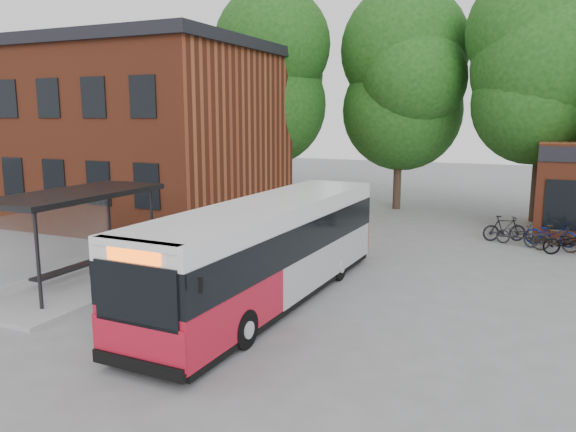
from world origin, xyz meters
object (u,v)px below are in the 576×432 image
at_px(bus_shelter, 79,238).
at_px(bicycle_1, 504,228).
at_px(bicycle_4, 569,242).
at_px(city_bus, 269,252).
at_px(bicycle_3, 556,239).
at_px(bicycle_0, 517,234).
at_px(bicycle_2, 551,233).

relative_size(bus_shelter, bicycle_1, 3.97).
relative_size(bicycle_1, bicycle_4, 0.94).
xyz_separation_m(city_bus, bicycle_4, (7.88, 9.21, -0.90)).
relative_size(bicycle_1, bicycle_3, 1.04).
xyz_separation_m(bicycle_3, bicycle_4, (0.43, -0.33, -0.01)).
relative_size(bicycle_0, bicycle_4, 0.90).
xyz_separation_m(bus_shelter, bicycle_4, (13.78, 10.18, -0.95)).
height_order(bus_shelter, bicycle_2, bus_shelter).
height_order(bicycle_0, bicycle_1, bicycle_1).
height_order(city_bus, bicycle_1, city_bus).
height_order(bus_shelter, bicycle_4, bus_shelter).
height_order(bicycle_1, bicycle_4, bicycle_1).
bearing_deg(bicycle_0, city_bus, 168.75).
bearing_deg(bicycle_1, bicycle_4, -146.44).
bearing_deg(bus_shelter, bicycle_4, 36.47).
xyz_separation_m(bus_shelter, city_bus, (5.90, 0.97, -0.06)).
bearing_deg(bicycle_1, city_bus, 128.95).
relative_size(city_bus, bicycle_1, 6.22).
bearing_deg(bicycle_0, bicycle_1, 59.58).
bearing_deg(bus_shelter, city_bus, 9.38).
distance_m(bicycle_0, bicycle_1, 0.80).
bearing_deg(city_bus, bicycle_0, 61.01).
bearing_deg(bicycle_2, bicycle_3, -165.26).
bearing_deg(bicycle_3, bus_shelter, 128.03).
bearing_deg(bicycle_4, bicycle_3, 35.75).
relative_size(bicycle_0, bicycle_2, 0.89).
relative_size(bus_shelter, bicycle_3, 4.14).
bearing_deg(bicycle_1, bicycle_2, -118.60).
xyz_separation_m(bicycle_0, bicycle_2, (1.23, 0.46, 0.05)).
relative_size(city_bus, bicycle_3, 6.49).
bearing_deg(bicycle_3, bicycle_1, 58.12).
distance_m(bicycle_2, bicycle_3, 1.04).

